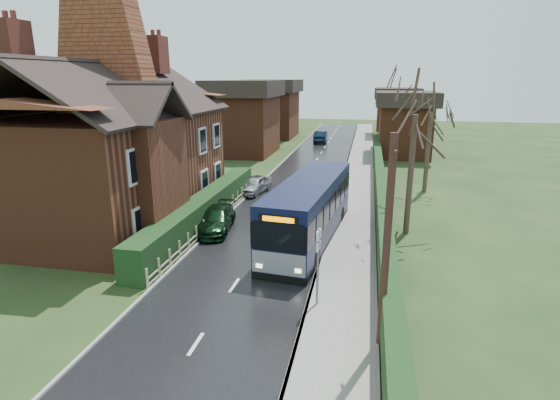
% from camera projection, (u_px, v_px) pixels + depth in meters
% --- Properties ---
extents(ground, '(140.00, 140.00, 0.00)m').
position_uv_depth(ground, '(248.00, 265.00, 19.04)').
color(ground, '#394D21').
rests_on(ground, ground).
extents(road, '(6.00, 100.00, 0.02)m').
position_uv_depth(road, '(289.00, 203.00, 28.48)').
color(road, black).
rests_on(road, ground).
extents(pavement, '(2.50, 100.00, 0.14)m').
position_uv_depth(pavement, '(354.00, 205.00, 27.66)').
color(pavement, slate).
rests_on(pavement, ground).
extents(kerb_right, '(0.12, 100.00, 0.14)m').
position_uv_depth(kerb_right, '(335.00, 204.00, 27.88)').
color(kerb_right, gray).
rests_on(kerb_right, ground).
extents(kerb_left, '(0.12, 100.00, 0.10)m').
position_uv_depth(kerb_left, '(244.00, 200.00, 29.04)').
color(kerb_left, gray).
rests_on(kerb_left, ground).
extents(front_hedge, '(1.20, 16.00, 1.60)m').
position_uv_depth(front_hedge, '(204.00, 210.00, 24.28)').
color(front_hedge, black).
rests_on(front_hedge, ground).
extents(picket_fence, '(0.10, 16.00, 0.90)m').
position_uv_depth(picket_fence, '(217.00, 216.00, 24.24)').
color(picket_fence, tan).
rests_on(picket_fence, ground).
extents(right_wall_hedge, '(0.60, 50.00, 1.80)m').
position_uv_depth(right_wall_hedge, '(380.00, 192.00, 27.11)').
color(right_wall_hedge, brown).
rests_on(right_wall_hedge, ground).
extents(brick_house, '(9.30, 14.60, 10.30)m').
position_uv_depth(brick_house, '(116.00, 144.00, 24.02)').
color(brick_house, brown).
rests_on(brick_house, ground).
extents(bus, '(3.40, 10.36, 3.09)m').
position_uv_depth(bus, '(309.00, 211.00, 21.58)').
color(bus, black).
rests_on(bus, ground).
extents(car_silver, '(2.11, 3.82, 1.23)m').
position_uv_depth(car_silver, '(255.00, 185.00, 30.73)').
color(car_silver, '#BCBCC1').
rests_on(car_silver, ground).
extents(car_green, '(2.25, 4.41, 1.23)m').
position_uv_depth(car_green, '(215.00, 219.00, 23.20)').
color(car_green, black).
rests_on(car_green, ground).
extents(car_distant, '(1.69, 4.47, 1.46)m').
position_uv_depth(car_distant, '(321.00, 137.00, 54.69)').
color(car_distant, black).
rests_on(car_distant, ground).
extents(bus_stop_sign, '(0.12, 0.45, 2.95)m').
position_uv_depth(bus_stop_sign, '(318.00, 257.00, 15.05)').
color(bus_stop_sign, slate).
rests_on(bus_stop_sign, ground).
extents(telegraph_pole, '(0.22, 0.84, 6.50)m').
position_uv_depth(telegraph_pole, '(387.00, 246.00, 12.39)').
color(telegraph_pole, black).
rests_on(telegraph_pole, ground).
extents(tree_right_near, '(4.07, 4.07, 8.78)m').
position_uv_depth(tree_right_near, '(416.00, 106.00, 21.22)').
color(tree_right_near, '#382921').
rests_on(tree_right_near, ground).
extents(tree_right_far, '(4.15, 4.15, 8.02)m').
position_uv_depth(tree_right_far, '(432.00, 107.00, 29.51)').
color(tree_right_far, '#392D21').
rests_on(tree_right_far, ground).
extents(tree_house_side, '(4.06, 4.06, 9.24)m').
position_uv_depth(tree_house_side, '(168.00, 90.00, 36.37)').
color(tree_house_side, '#35261F').
rests_on(tree_house_side, ground).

